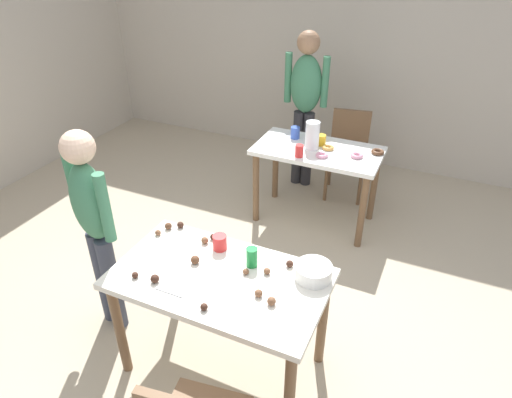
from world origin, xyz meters
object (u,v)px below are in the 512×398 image
(pitcher_far, at_px, (312,135))
(chair_far_table, at_px, (348,148))
(dining_table_far, at_px, (317,161))
(mixing_bowl, at_px, (313,272))
(person_girl_near, at_px, (94,219))
(dining_table_near, at_px, (220,290))
(person_adult_far, at_px, (305,97))
(soda_can, at_px, (252,257))

(pitcher_far, bearing_deg, chair_far_table, 74.64)
(dining_table_far, relative_size, mixing_bowl, 5.33)
(dining_table_far, distance_m, person_girl_near, 2.06)
(dining_table_near, relative_size, dining_table_far, 1.09)
(person_adult_far, height_order, soda_can, person_adult_far)
(dining_table_far, bearing_deg, chair_far_table, 78.94)
(dining_table_near, xyz_separation_m, dining_table_far, (-0.01, 1.85, -0.02))
(dining_table_near, relative_size, person_girl_near, 0.83)
(person_adult_far, xyz_separation_m, soda_can, (0.49, -2.33, -0.17))
(chair_far_table, xyz_separation_m, soda_can, (0.01, -2.35, 0.31))
(mixing_bowl, bearing_deg, dining_table_far, 106.74)
(dining_table_near, bearing_deg, person_adult_far, 98.23)
(dining_table_near, xyz_separation_m, soda_can, (0.13, 0.16, 0.17))
(person_girl_near, distance_m, mixing_bowl, 1.40)
(soda_can, distance_m, pitcher_far, 1.69)
(mixing_bowl, bearing_deg, person_adult_far, 110.39)
(person_adult_far, bearing_deg, pitcher_far, -65.64)
(dining_table_near, bearing_deg, soda_can, 51.68)
(person_adult_far, bearing_deg, chair_far_table, 2.52)
(chair_far_table, height_order, person_adult_far, person_adult_far)
(dining_table_far, relative_size, soda_can, 9.15)
(mixing_bowl, relative_size, soda_can, 1.72)
(dining_table_near, xyz_separation_m, chair_far_table, (0.12, 2.51, -0.15))
(dining_table_far, height_order, person_girl_near, person_girl_near)
(dining_table_near, xyz_separation_m, pitcher_far, (-0.06, 1.84, 0.23))
(dining_table_near, bearing_deg, pitcher_far, 92.00)
(pitcher_far, bearing_deg, dining_table_near, -88.00)
(dining_table_far, xyz_separation_m, soda_can, (0.14, -1.69, 0.18))
(person_adult_far, height_order, mixing_bowl, person_adult_far)
(mixing_bowl, height_order, soda_can, soda_can)
(person_girl_near, xyz_separation_m, soda_can, (1.02, 0.15, -0.07))
(person_girl_near, bearing_deg, chair_far_table, 67.93)
(person_girl_near, height_order, mixing_bowl, person_girl_near)
(pitcher_far, bearing_deg, person_girl_near, -114.41)
(dining_table_near, distance_m, person_girl_near, 0.92)
(person_adult_far, relative_size, mixing_bowl, 7.72)
(pitcher_far, bearing_deg, person_adult_far, 114.36)
(person_girl_near, distance_m, person_adult_far, 2.53)
(dining_table_near, bearing_deg, dining_table_far, 90.22)
(soda_can, bearing_deg, dining_table_far, 94.59)
(dining_table_near, distance_m, soda_can, 0.27)
(chair_far_table, height_order, mixing_bowl, chair_far_table)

